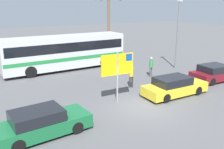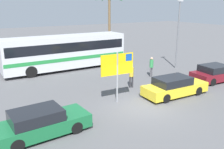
{
  "view_description": "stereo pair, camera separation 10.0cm",
  "coord_description": "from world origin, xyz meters",
  "px_view_note": "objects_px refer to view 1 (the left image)",
  "views": [
    {
      "loc": [
        -8.83,
        -10.55,
        5.93
      ],
      "look_at": [
        -0.28,
        3.29,
        1.3
      ],
      "focal_mm": 39.25,
      "sensor_mm": 36.0,
      "label": 1
    },
    {
      "loc": [
        -8.74,
        -10.6,
        5.93
      ],
      "look_at": [
        -0.28,
        3.29,
        1.3
      ],
      "focal_mm": 39.25,
      "sensor_mm": 36.0,
      "label": 2
    }
  ],
  "objects_px": {
    "car_maroon": "(215,73)",
    "pedestrian_crossing_lot": "(131,74)",
    "ferry_sign": "(118,66)",
    "car_yellow": "(174,86)",
    "pedestrian_near_sign": "(151,65)",
    "bus_front_coach": "(65,51)",
    "car_green": "(42,123)"
  },
  "relations": [
    {
      "from": "pedestrian_crossing_lot",
      "to": "car_yellow",
      "type": "bearing_deg",
      "value": -131.86
    },
    {
      "from": "car_green",
      "to": "pedestrian_crossing_lot",
      "type": "relative_size",
      "value": 2.54
    },
    {
      "from": "ferry_sign",
      "to": "pedestrian_near_sign",
      "type": "bearing_deg",
      "value": 34.79
    },
    {
      "from": "bus_front_coach",
      "to": "ferry_sign",
      "type": "bearing_deg",
      "value": -91.46
    },
    {
      "from": "ferry_sign",
      "to": "car_green",
      "type": "distance_m",
      "value": 5.8
    },
    {
      "from": "ferry_sign",
      "to": "car_green",
      "type": "relative_size",
      "value": 0.71
    },
    {
      "from": "bus_front_coach",
      "to": "pedestrian_near_sign",
      "type": "height_order",
      "value": "bus_front_coach"
    },
    {
      "from": "pedestrian_crossing_lot",
      "to": "pedestrian_near_sign",
      "type": "height_order",
      "value": "pedestrian_crossing_lot"
    },
    {
      "from": "car_green",
      "to": "car_yellow",
      "type": "bearing_deg",
      "value": 0.48
    },
    {
      "from": "bus_front_coach",
      "to": "car_green",
      "type": "height_order",
      "value": "bus_front_coach"
    },
    {
      "from": "ferry_sign",
      "to": "car_yellow",
      "type": "height_order",
      "value": "ferry_sign"
    },
    {
      "from": "car_yellow",
      "to": "pedestrian_crossing_lot",
      "type": "height_order",
      "value": "pedestrian_crossing_lot"
    },
    {
      "from": "car_maroon",
      "to": "pedestrian_crossing_lot",
      "type": "distance_m",
      "value": 7.13
    },
    {
      "from": "bus_front_coach",
      "to": "car_maroon",
      "type": "height_order",
      "value": "bus_front_coach"
    },
    {
      "from": "ferry_sign",
      "to": "pedestrian_crossing_lot",
      "type": "relative_size",
      "value": 1.81
    },
    {
      "from": "bus_front_coach",
      "to": "car_maroon",
      "type": "relative_size",
      "value": 2.72
    },
    {
      "from": "pedestrian_crossing_lot",
      "to": "pedestrian_near_sign",
      "type": "bearing_deg",
      "value": -44.45
    },
    {
      "from": "pedestrian_near_sign",
      "to": "pedestrian_crossing_lot",
      "type": "bearing_deg",
      "value": 92.87
    },
    {
      "from": "car_maroon",
      "to": "pedestrian_crossing_lot",
      "type": "height_order",
      "value": "pedestrian_crossing_lot"
    },
    {
      "from": "bus_front_coach",
      "to": "ferry_sign",
      "type": "height_order",
      "value": "ferry_sign"
    },
    {
      "from": "ferry_sign",
      "to": "car_yellow",
      "type": "xyz_separation_m",
      "value": [
        3.87,
        -1.03,
        -1.69
      ]
    },
    {
      "from": "bus_front_coach",
      "to": "ferry_sign",
      "type": "relative_size",
      "value": 3.59
    },
    {
      "from": "car_yellow",
      "to": "pedestrian_crossing_lot",
      "type": "bearing_deg",
      "value": 119.99
    },
    {
      "from": "ferry_sign",
      "to": "bus_front_coach",
      "type": "bearing_deg",
      "value": 92.35
    },
    {
      "from": "car_green",
      "to": "car_maroon",
      "type": "bearing_deg",
      "value": 1.89
    },
    {
      "from": "pedestrian_near_sign",
      "to": "car_yellow",
      "type": "bearing_deg",
      "value": 137.22
    },
    {
      "from": "car_yellow",
      "to": "pedestrian_near_sign",
      "type": "bearing_deg",
      "value": 71.75
    },
    {
      "from": "car_yellow",
      "to": "pedestrian_near_sign",
      "type": "xyz_separation_m",
      "value": [
        1.64,
        4.34,
        0.37
      ]
    },
    {
      "from": "bus_front_coach",
      "to": "car_green",
      "type": "xyz_separation_m",
      "value": [
        -5.54,
        -11.17,
        -1.15
      ]
    },
    {
      "from": "car_maroon",
      "to": "car_yellow",
      "type": "relative_size",
      "value": 0.91
    },
    {
      "from": "car_green",
      "to": "car_maroon",
      "type": "height_order",
      "value": "same"
    },
    {
      "from": "pedestrian_crossing_lot",
      "to": "bus_front_coach",
      "type": "bearing_deg",
      "value": 36.06
    }
  ]
}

